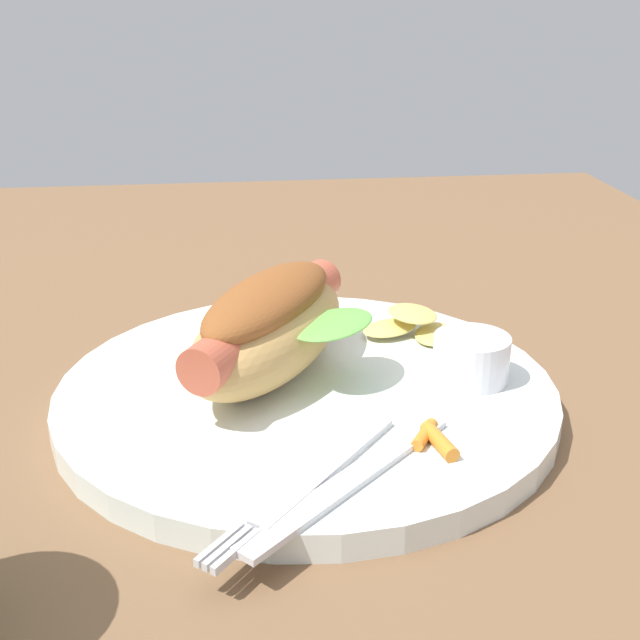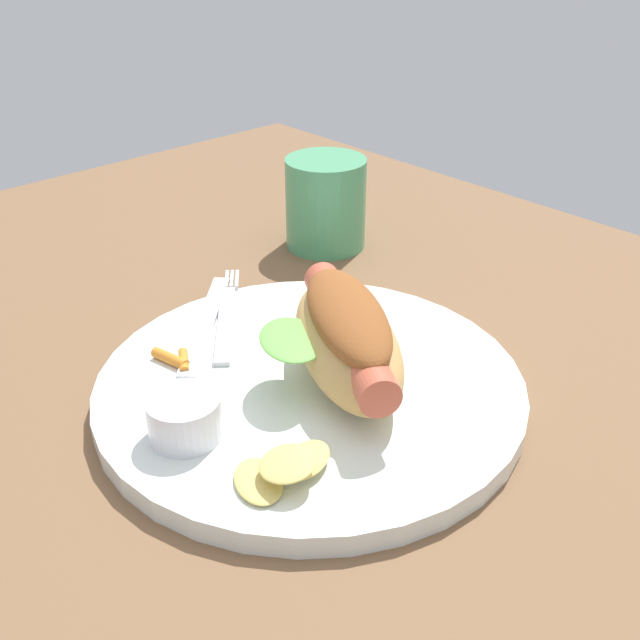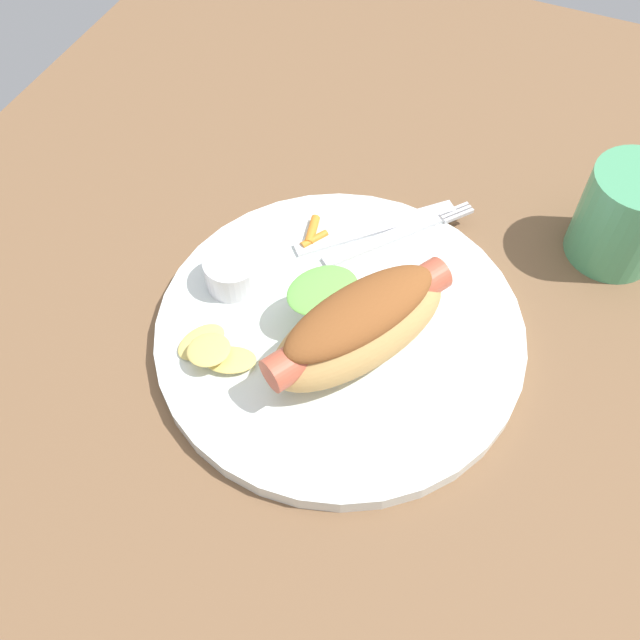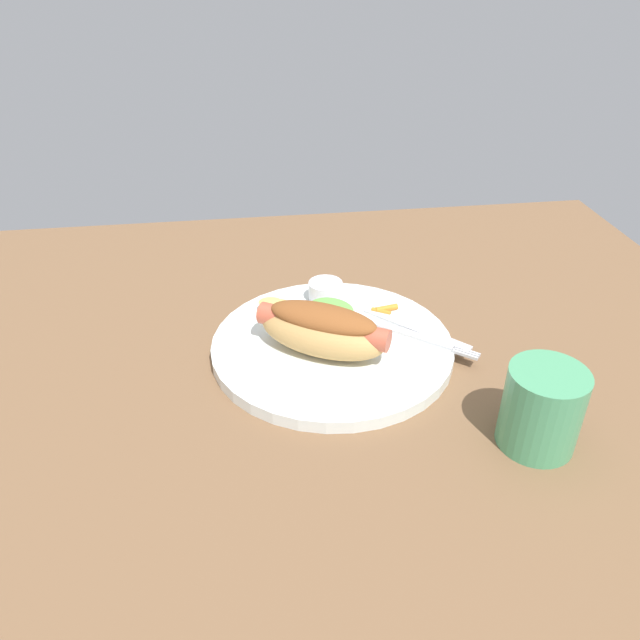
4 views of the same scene
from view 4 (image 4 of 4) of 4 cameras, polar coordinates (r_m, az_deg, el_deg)
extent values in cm
cube|color=brown|center=(78.68, -1.04, -3.65)|extent=(120.00, 90.00, 1.80)
cylinder|color=white|center=(78.39, 1.09, -2.28)|extent=(30.60, 30.60, 1.60)
ellipsoid|color=tan|center=(74.06, 0.25, -1.23)|extent=(17.18, 13.89, 5.57)
cylinder|color=#C1563D|center=(73.52, 0.25, -0.60)|extent=(15.71, 10.82, 2.76)
ellipsoid|color=brown|center=(72.85, 0.25, 0.21)|extent=(14.27, 11.23, 2.79)
ellipsoid|color=#6BB74C|center=(76.77, 1.04, 1.09)|extent=(7.46, 7.17, 1.01)
cylinder|color=white|center=(85.38, 0.52, 2.67)|extent=(4.73, 4.73, 2.86)
cube|color=silver|center=(79.16, 8.41, -1.41)|extent=(9.94, 8.44, 0.40)
cube|color=silver|center=(76.84, 13.38, -3.19)|extent=(2.67, 2.26, 0.40)
cube|color=silver|center=(77.20, 13.50, -3.02)|extent=(2.67, 2.26, 0.40)
cube|color=silver|center=(77.56, 13.61, -2.86)|extent=(2.67, 2.26, 0.40)
cube|color=silver|center=(80.57, 8.94, -0.81)|extent=(11.79, 12.17, 0.36)
ellipsoid|color=#DBC365|center=(84.94, -3.90, 1.50)|extent=(5.02, 4.26, 0.50)
ellipsoid|color=#DBC365|center=(82.13, -4.26, 0.54)|extent=(4.08, 4.82, 0.73)
ellipsoid|color=#DBC365|center=(83.08, -4.57, 1.64)|extent=(4.26, 4.30, 1.08)
cylinder|color=orange|center=(83.94, 6.22, 1.09)|extent=(3.26, 1.45, 0.83)
cylinder|color=orange|center=(83.30, 5.72, 0.79)|extent=(2.64, 1.98, 0.69)
cylinder|color=#4C9E6B|center=(66.71, 19.97, -7.77)|extent=(8.04, 8.04, 9.09)
camera|label=1|loc=(0.84, 35.91, 12.21)|focal=47.32mm
camera|label=2|loc=(0.97, -23.26, 22.27)|focal=42.37mm
camera|label=3|loc=(0.56, -35.84, 31.63)|focal=39.67mm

